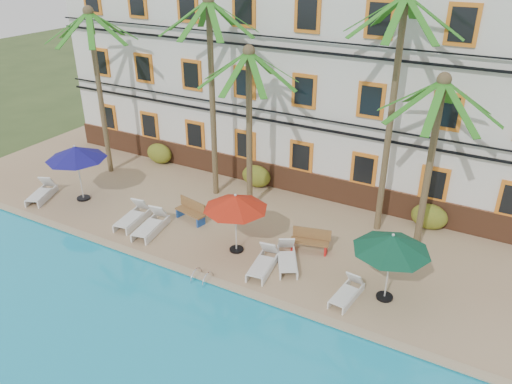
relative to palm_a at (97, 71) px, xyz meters
The scene contains 24 objects.
ground 10.96m from the palm_a, 28.46° to the right, with size 100.00×100.00×0.00m, color #384C23.
pool_deck 9.93m from the palm_a, ahead, with size 30.00×12.00×0.25m, color tan.
pool_coping 11.22m from the palm_a, 33.03° to the right, with size 30.00×0.35×0.06m, color tan.
hotel_building 9.96m from the palm_a, 33.33° to the left, with size 25.40×6.44×10.22m.
palm_a is the anchor object (origin of this frame).
palm_b 6.32m from the palm_a, ahead, with size 4.21×4.21×9.01m.
palm_c 8.43m from the palm_a, ahead, with size 4.21×4.21×7.25m.
palm_d 14.10m from the palm_a, ahead, with size 4.21×4.21×9.50m.
palm_e 15.86m from the palm_a, ahead, with size 4.21×4.21×6.98m.
shrub_left 5.41m from the palm_a, 52.33° to the left, with size 1.50×0.90×1.10m, color #1B4F16.
shrub_mid 9.21m from the palm_a, 15.32° to the left, with size 1.50×0.90×1.10m, color #1B4F16.
shrub_right 16.72m from the palm_a, ahead, with size 1.50×0.90×1.10m, color #1B4F16.
umbrella_blue 4.39m from the palm_a, 69.02° to the right, with size 2.73×2.73×2.72m.
umbrella_red 10.72m from the palm_a, 18.74° to the right, with size 2.49×2.49×2.49m.
umbrella_green 16.27m from the palm_a, 12.14° to the right, with size 2.56×2.56×2.56m.
lounger_a 6.36m from the palm_a, 98.44° to the right, with size 1.35×2.02×0.90m.
lounger_b 7.74m from the palm_a, 37.26° to the right, with size 0.99×2.06×0.93m.
lounger_c 8.57m from the palm_a, 32.77° to the right, with size 1.05×2.12×0.96m.
lounger_d 12.90m from the palm_a, 19.17° to the right, with size 0.93×1.96×0.89m.
lounger_e 13.26m from the palm_a, 15.10° to the right, with size 1.51×1.96×0.89m.
lounger_f 15.86m from the palm_a, 15.45° to the right, with size 0.78×1.72×0.79m.
bench_left 8.61m from the palm_a, 17.90° to the right, with size 1.57×0.78×0.93m.
bench_right 13.26m from the palm_a, ahead, with size 1.57×0.82×0.93m.
pool_ladder 12.26m from the palm_a, 29.85° to the right, with size 0.54×0.74×0.74m.
Camera 1 is at (10.02, -12.81, 11.12)m, focal length 35.00 mm.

